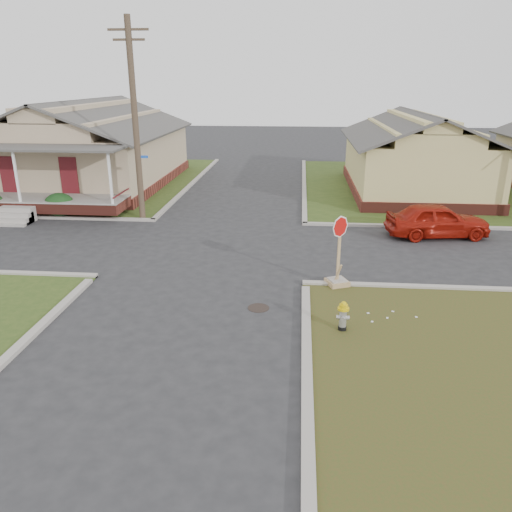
# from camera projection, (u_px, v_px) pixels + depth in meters

# --- Properties ---
(ground) EXTENTS (120.00, 120.00, 0.00)m
(ground) POSITION_uv_depth(u_px,v_px,m) (189.00, 298.00, 15.41)
(ground) COLOR #262628
(ground) RESTS_ON ground
(verge_far_left) EXTENTS (19.00, 19.00, 0.05)m
(verge_far_left) POSITION_uv_depth(u_px,v_px,m) (55.00, 180.00, 33.37)
(verge_far_left) COLOR #2F4518
(verge_far_left) RESTS_ON ground
(curbs) EXTENTS (80.00, 40.00, 0.12)m
(curbs) POSITION_uv_depth(u_px,v_px,m) (215.00, 247.00, 20.10)
(curbs) COLOR #A39C93
(curbs) RESTS_ON ground
(manhole) EXTENTS (0.64, 0.64, 0.01)m
(manhole) POSITION_uv_depth(u_px,v_px,m) (258.00, 308.00, 14.75)
(manhole) COLOR black
(manhole) RESTS_ON ground
(corner_house) EXTENTS (10.10, 15.50, 5.30)m
(corner_house) POSITION_uv_depth(u_px,v_px,m) (87.00, 149.00, 31.13)
(corner_house) COLOR maroon
(corner_house) RESTS_ON ground
(side_house_yellow) EXTENTS (7.60, 11.60, 4.70)m
(side_house_yellow) POSITION_uv_depth(u_px,v_px,m) (414.00, 155.00, 29.33)
(side_house_yellow) COLOR maroon
(side_house_yellow) RESTS_ON ground
(utility_pole) EXTENTS (1.80, 0.28, 9.00)m
(utility_pole) POSITION_uv_depth(u_px,v_px,m) (135.00, 120.00, 22.55)
(utility_pole) COLOR #483929
(utility_pole) RESTS_ON ground
(fire_hydrant) EXTENTS (0.31, 0.31, 0.83)m
(fire_hydrant) POSITION_uv_depth(u_px,v_px,m) (343.00, 314.00, 13.23)
(fire_hydrant) COLOR black
(fire_hydrant) RESTS_ON ground
(stop_sign) EXTENTS (0.66, 0.65, 2.33)m
(stop_sign) POSITION_uv_depth(u_px,v_px,m) (338.00, 270.00, 16.14)
(stop_sign) COLOR #A48659
(stop_sign) RESTS_ON ground
(red_sedan) EXTENTS (4.46, 2.27, 1.45)m
(red_sedan) POSITION_uv_depth(u_px,v_px,m) (437.00, 220.00, 21.22)
(red_sedan) COLOR #9E160B
(red_sedan) RESTS_ON ground
(hedge_right) EXTENTS (1.47, 1.20, 1.12)m
(hedge_right) POSITION_uv_depth(u_px,v_px,m) (60.00, 205.00, 24.35)
(hedge_right) COLOR #143915
(hedge_right) RESTS_ON verge_far_left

